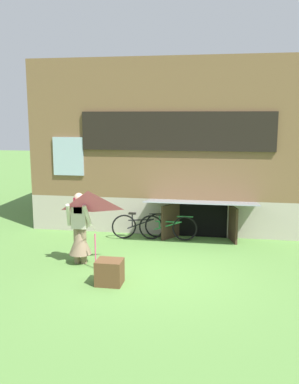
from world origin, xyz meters
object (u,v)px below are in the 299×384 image
bicycle_black (140,225)px  kite (88,213)px  bicycle_green (168,227)px  wooden_crate (110,272)px  person (80,234)px

bicycle_black → kite: bearing=-119.4°
bicycle_green → wooden_crate: 3.36m
kite → bicycle_black: kite is taller
bicycle_green → wooden_crate: size_ratio=3.05×
bicycle_green → bicycle_black: 0.78m
kite → wooden_crate: kite is taller
kite → bicycle_black: size_ratio=1.09×
kite → wooden_crate: (0.57, -0.49, -1.10)m
kite → bicycle_green: kite is taller
bicycle_black → wooden_crate: 3.34m
person → bicycle_black: 2.49m
bicycle_green → wooden_crate: (-0.78, -3.26, -0.10)m
bicycle_green → wooden_crate: bearing=-104.1°
person → wooden_crate: person is taller
bicycle_green → kite: bearing=-116.7°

